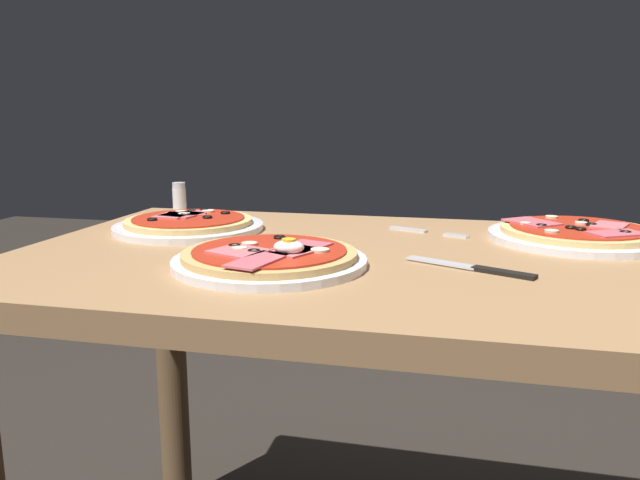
% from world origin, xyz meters
% --- Properties ---
extents(dining_table, '(1.19, 0.72, 0.75)m').
position_xyz_m(dining_table, '(0.00, 0.00, 0.62)').
color(dining_table, '#9E754C').
rests_on(dining_table, ground).
extents(pizza_foreground, '(0.29, 0.29, 0.05)m').
position_xyz_m(pizza_foreground, '(-0.15, -0.12, 0.76)').
color(pizza_foreground, white).
rests_on(pizza_foreground, dining_table).
extents(pizza_across_left, '(0.28, 0.28, 0.03)m').
position_xyz_m(pizza_across_left, '(-0.39, 0.12, 0.76)').
color(pizza_across_left, white).
rests_on(pizza_across_left, dining_table).
extents(pizza_across_right, '(0.31, 0.31, 0.03)m').
position_xyz_m(pizza_across_right, '(0.31, 0.18, 0.76)').
color(pizza_across_right, white).
rests_on(pizza_across_right, dining_table).
extents(fork, '(0.15, 0.08, 0.00)m').
position_xyz_m(fork, '(0.04, 0.19, 0.75)').
color(fork, silver).
rests_on(fork, dining_table).
extents(knife, '(0.18, 0.10, 0.01)m').
position_xyz_m(knife, '(0.14, -0.07, 0.75)').
color(knife, silver).
rests_on(knife, dining_table).
extents(salt_shaker, '(0.03, 0.03, 0.07)m').
position_xyz_m(salt_shaker, '(-0.50, 0.31, 0.78)').
color(salt_shaker, white).
rests_on(salt_shaker, dining_table).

